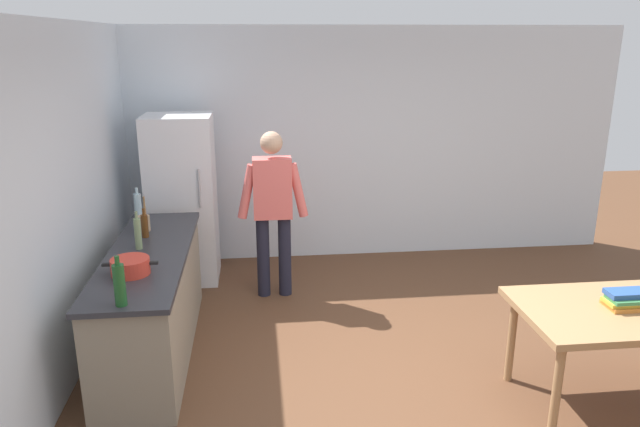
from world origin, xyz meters
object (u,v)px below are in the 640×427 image
Objects in this scene: utensil_jar at (144,222)px; book_stack at (625,300)px; cooking_pot at (130,266)px; bottle_wine_green at (119,284)px; refrigerator at (182,200)px; bottle_vinegar_tall at (138,233)px; dining_table at (618,318)px; bottle_beer_brown at (145,225)px; bottle_water_clear at (138,206)px; person at (273,204)px.

utensil_jar is 3.91m from book_stack.
cooking_pot is at bearing 169.67° from book_stack.
bottle_wine_green is at bearing -85.63° from utensil_jar.
utensil_jar is 1.56m from bottle_wine_green.
refrigerator is 5.62× the size of bottle_vinegar_tall.
book_stack reaches higher than dining_table.
bottle_water_clear is at bearing 105.39° from bottle_beer_brown.
cooking_pot is 1.02m from utensil_jar.
refrigerator is 6.00× the size of bottle_water_clear.
utensil_jar is 0.19m from bottle_beer_brown.
bottle_wine_green is (-0.10, -2.60, 0.15)m from refrigerator.
bottle_vinegar_tall is (0.16, -0.88, 0.01)m from bottle_water_clear.
utensil_jar is at bearing 155.01° from book_stack.
dining_table is 3.50× the size of cooking_pot.
person is 1.31m from bottle_beer_brown.
bottle_vinegar_tall is at bearing 94.01° from cooking_pot.
bottle_beer_brown reaches higher than cooking_pot.
book_stack is at bearing 6.52° from dining_table.
cooking_pot reaches higher than book_stack.
utensil_jar reaches higher than cooking_pot.
refrigerator is 2.07m from cooking_pot.
utensil_jar reaches higher than dining_table.
utensil_jar is at bearing 94.30° from cooking_pot.
bottle_beer_brown is (0.00, 0.30, -0.03)m from bottle_vinegar_tall.
dining_table is 3.79m from bottle_beer_brown.
refrigerator is at bearing 86.11° from cooking_pot.
dining_table is at bearing -173.48° from book_stack.
bottle_vinegar_tall reaches higher than bottle_beer_brown.
dining_table is 4.12× the size of bottle_wine_green.
bottle_wine_green is (0.24, -1.95, 0.02)m from bottle_water_clear.
bottle_wine_green reaches higher than dining_table.
person is 5.31× the size of utensil_jar.
bottle_vinegar_tall is at bearing -79.79° from bottle_water_clear.
person is (0.95, -0.55, 0.08)m from refrigerator.
book_stack is at bearing -18.54° from bottle_vinegar_tall.
bottle_vinegar_tall reaches higher than bottle_water_clear.
bottle_water_clear is at bearing -117.66° from refrigerator.
bottle_wine_green is 3.44m from book_stack.
bottle_beer_brown is at bearing -98.21° from refrigerator.
refrigerator is 4.50× the size of cooking_pot.
bottle_wine_green reaches higher than bottle_beer_brown.
person is 2.30m from bottle_wine_green.
bottle_vinegar_tall reaches higher than dining_table.
refrigerator is 4.28m from book_stack.
cooking_pot is 0.84m from bottle_beer_brown.
refrigerator is 4.27m from dining_table.
dining_table is 4.67× the size of bottle_water_clear.
bottle_vinegar_tall is at bearing -90.36° from bottle_beer_brown.
cooking_pot is at bearing 94.49° from bottle_wine_green.
bottle_wine_green is at bearing -85.51° from cooking_pot.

